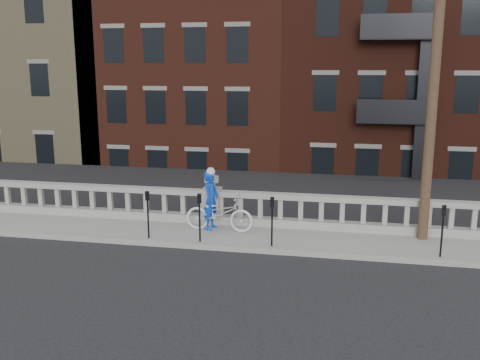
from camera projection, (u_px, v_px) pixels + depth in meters
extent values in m
plane|color=black|center=(172.00, 275.00, 12.82)|extent=(120.00, 120.00, 0.00)
cube|color=gray|center=(204.00, 234.00, 15.68)|extent=(32.00, 2.20, 0.15)
cube|color=gray|center=(212.00, 219.00, 16.55)|extent=(28.00, 0.34, 0.25)
cube|color=gray|center=(212.00, 193.00, 16.38)|extent=(28.00, 0.34, 0.16)
cube|color=gray|center=(212.00, 206.00, 16.46)|extent=(0.55, 0.55, 1.10)
cylinder|color=gray|center=(212.00, 185.00, 16.32)|extent=(0.24, 0.24, 0.20)
cylinder|color=gray|center=(211.00, 179.00, 16.29)|extent=(0.44, 0.44, 0.18)
cube|color=#605E59|center=(215.00, 295.00, 17.46)|extent=(36.00, 0.50, 5.15)
cube|color=black|center=(286.00, 208.00, 38.82)|extent=(80.00, 44.00, 0.50)
cube|color=#595651|center=(192.00, 262.00, 21.94)|extent=(16.00, 7.00, 4.00)
cube|color=#8F805C|center=(23.00, 64.00, 35.05)|extent=(18.00, 16.00, 20.00)
cube|color=#4A1F15|center=(212.00, 114.00, 32.28)|extent=(10.00, 14.00, 14.00)
cube|color=#3D1910|center=(383.00, 104.00, 30.24)|extent=(10.00, 14.00, 15.50)
cylinder|color=#422D1E|center=(436.00, 57.00, 14.02)|extent=(0.28, 0.28, 10.00)
cylinder|color=black|center=(148.00, 219.00, 15.00)|extent=(0.05, 0.05, 1.10)
cube|color=black|center=(147.00, 196.00, 14.85)|extent=(0.10, 0.08, 0.26)
cube|color=black|center=(147.00, 195.00, 14.80)|extent=(0.06, 0.01, 0.08)
cylinder|color=black|center=(200.00, 222.00, 14.72)|extent=(0.05, 0.05, 1.10)
cube|color=black|center=(199.00, 198.00, 14.57)|extent=(0.10, 0.08, 0.26)
cube|color=black|center=(199.00, 197.00, 14.52)|extent=(0.06, 0.01, 0.08)
cylinder|color=black|center=(272.00, 226.00, 14.34)|extent=(0.05, 0.05, 1.10)
cube|color=black|center=(272.00, 202.00, 14.19)|extent=(0.10, 0.08, 0.26)
cube|color=black|center=(272.00, 201.00, 14.14)|extent=(0.06, 0.01, 0.08)
cylinder|color=black|center=(442.00, 236.00, 13.52)|extent=(0.05, 0.05, 1.10)
cube|color=black|center=(444.00, 210.00, 13.38)|extent=(0.10, 0.08, 0.26)
cube|color=black|center=(444.00, 209.00, 13.33)|extent=(0.06, 0.01, 0.08)
imported|color=silver|center=(219.00, 213.00, 15.69)|extent=(2.03, 0.75, 1.06)
imported|color=#0C3BBD|center=(211.00, 200.00, 15.80)|extent=(0.52, 0.70, 1.75)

